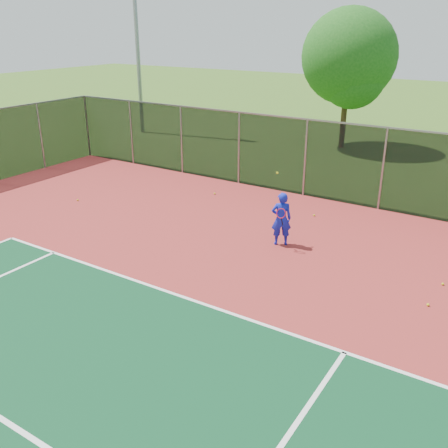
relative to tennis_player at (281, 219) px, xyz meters
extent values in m
plane|color=#345A19|center=(1.61, -7.21, -0.86)|extent=(120.00, 120.00, 0.00)
cube|color=maroon|center=(1.61, -5.21, -0.85)|extent=(30.00, 20.00, 0.02)
cube|color=white|center=(3.61, -4.21, -0.83)|extent=(22.00, 0.10, 0.00)
cube|color=black|center=(1.61, 4.79, 0.66)|extent=(30.00, 0.04, 3.00)
cube|color=gray|center=(1.61, 4.79, 2.16)|extent=(30.00, 0.06, 0.06)
imported|color=#131FB3|center=(0.00, 0.00, 0.00)|extent=(0.73, 0.67, 1.68)
cylinder|color=black|center=(0.15, -0.25, 0.02)|extent=(0.03, 0.15, 0.27)
torus|color=#A51414|center=(0.15, -0.35, 0.32)|extent=(0.30, 0.13, 0.29)
sphere|color=gold|center=(-0.25, 0.10, 1.38)|extent=(0.07, 0.07, 0.07)
sphere|color=gold|center=(4.66, -1.35, -0.81)|extent=(0.07, 0.07, 0.07)
sphere|color=gold|center=(-0.08, 2.82, -0.81)|extent=(0.07, 0.07, 0.07)
sphere|color=gold|center=(-4.39, 2.94, -0.81)|extent=(0.07, 0.07, 0.07)
sphere|color=gold|center=(-8.40, -0.56, -0.81)|extent=(0.07, 0.07, 0.07)
sphere|color=gold|center=(4.75, -0.06, -0.81)|extent=(0.07, 0.07, 0.07)
cylinder|color=gray|center=(-15.15, 10.88, 5.50)|extent=(0.24, 0.24, 12.72)
cylinder|color=#372514|center=(-3.10, 13.64, 0.53)|extent=(0.30, 0.30, 2.78)
sphere|color=#195215|center=(-3.10, 13.64, 3.92)|extent=(4.94, 4.94, 4.94)
sphere|color=#195215|center=(-2.70, 13.34, 3.00)|extent=(3.39, 3.39, 3.39)
camera|label=1|loc=(6.13, -12.79, 5.49)|focal=40.00mm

